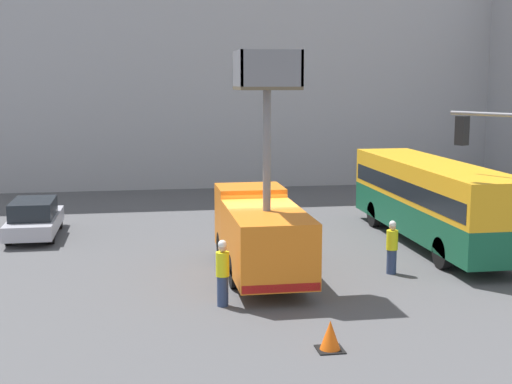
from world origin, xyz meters
The scene contains 9 objects.
ground_plane centered at (0.00, 0.00, 0.00)m, with size 120.00×120.00×0.00m, color #4C4C4F.
building_backdrop_far centered at (0.00, 23.61, 9.56)m, with size 44.00×10.00×19.12m.
utility_truck centered at (-0.12, -0.74, 1.58)m, with size 2.28×6.67×7.19m.
city_bus centered at (7.18, 2.80, 1.89)m, with size 2.44×11.47×3.20m.
traffic_light_pole centered at (7.80, -1.21, 3.78)m, with size 3.34×3.09×5.53m.
road_worker_near_truck centered at (-1.69, -3.55, 0.96)m, with size 0.38×0.38×1.91m.
road_worker_directing centered at (4.21, -1.06, 0.89)m, with size 0.38×0.38×1.78m.
traffic_cone_near_truck centered at (0.42, -7.28, 0.34)m, with size 0.64×0.64×0.73m.
parked_car_curbside centered at (-8.19, 6.63, 0.78)m, with size 1.85×4.77×1.55m.
Camera 1 is at (-3.93, -22.86, 6.32)m, focal length 50.00 mm.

